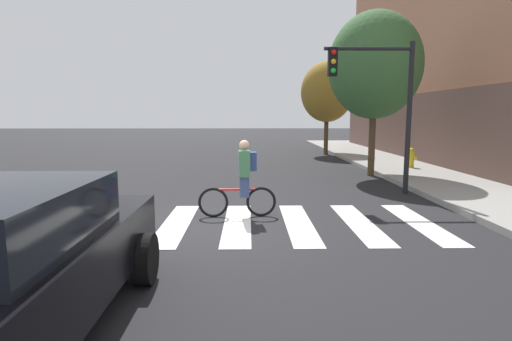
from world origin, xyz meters
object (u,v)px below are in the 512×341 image
Objects in this scene: street_tree_near at (375,66)px; street_tree_mid at (327,92)px; cyclist at (243,179)px; traffic_light_near at (380,92)px; fire_hydrant at (411,158)px.

street_tree_mid is at bearing 91.00° from street_tree_near.
cyclist is at bearing -107.70° from street_tree_mid.
street_tree_near is at bearing 75.60° from traffic_light_near.
street_tree_mid is (4.51, 14.14, 2.65)m from cyclist.
cyclist is 0.33× the size of street_tree_mid.
street_tree_near is (0.91, 3.55, 1.11)m from traffic_light_near.
fire_hydrant is 4.12m from street_tree_near.
fire_hydrant is 0.15× the size of street_tree_mid.
street_tree_near is 8.09m from street_tree_mid.
street_tree_mid is at bearing 72.30° from cyclist.
street_tree_mid reaches higher than fire_hydrant.
street_tree_near is (-1.95, -1.13, 3.44)m from fire_hydrant.
street_tree_mid is (-0.14, 8.08, -0.48)m from street_tree_near.
cyclist is 4.93m from traffic_light_near.
traffic_light_near is 5.96m from fire_hydrant.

